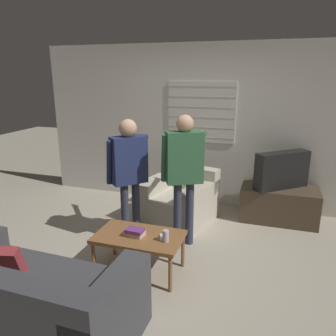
{
  "coord_description": "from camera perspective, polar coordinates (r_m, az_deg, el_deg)",
  "views": [
    {
      "loc": [
        1.19,
        -3.09,
        2.09
      ],
      "look_at": [
        0.04,
        0.49,
        1.0
      ],
      "focal_mm": 35.0,
      "sensor_mm": 36.0,
      "label": 1
    }
  ],
  "objects": [
    {
      "name": "armchair_beige",
      "position": [
        4.84,
        1.99,
        -5.5
      ],
      "size": [
        1.12,
        1.08,
        0.75
      ],
      "rotation": [
        0.0,
        0.0,
        2.89
      ],
      "color": "beige",
      "rests_on": "ground_plane"
    },
    {
      "name": "tv_stand",
      "position": [
        5.1,
        18.69,
        -5.92
      ],
      "size": [
        1.08,
        0.58,
        0.5
      ],
      "color": "#4C3D2D",
      "rests_on": "ground_plane"
    },
    {
      "name": "person_right_standing",
      "position": [
        3.91,
        2.82,
        0.54
      ],
      "size": [
        0.54,
        0.82,
        1.64
      ],
      "rotation": [
        0.0,
        0.0,
        0.48
      ],
      "color": "#33384C",
      "rests_on": "ground_plane"
    },
    {
      "name": "ground_plane",
      "position": [
        3.91,
        -2.84,
        -16.14
      ],
      "size": [
        16.0,
        16.0,
        0.0
      ],
      "primitive_type": "plane",
      "color": "#B2A893"
    },
    {
      "name": "wall_back",
      "position": [
        5.32,
        4.75,
        7.32
      ],
      "size": [
        5.2,
        0.08,
        2.55
      ],
      "color": "silver",
      "rests_on": "ground_plane"
    },
    {
      "name": "couch_blue",
      "position": [
        3.07,
        -23.5,
        -20.81
      ],
      "size": [
        1.78,
        0.97,
        0.79
      ],
      "rotation": [
        0.0,
        0.0,
        -0.02
      ],
      "color": "#424247",
      "rests_on": "ground_plane"
    },
    {
      "name": "spare_remote",
      "position": [
        3.48,
        -1.08,
        -11.98
      ],
      "size": [
        0.08,
        0.14,
        0.02
      ],
      "rotation": [
        0.0,
        0.0,
        0.3
      ],
      "color": "white",
      "rests_on": "coffee_table"
    },
    {
      "name": "coffee_table",
      "position": [
        3.59,
        -5.07,
        -12.18
      ],
      "size": [
        0.93,
        0.55,
        0.44
      ],
      "color": "brown",
      "rests_on": "ground_plane"
    },
    {
      "name": "soda_can",
      "position": [
        3.4,
        -0.41,
        -11.75
      ],
      "size": [
        0.07,
        0.07,
        0.13
      ],
      "color": "silver",
      "rests_on": "coffee_table"
    },
    {
      "name": "book_stack",
      "position": [
        3.54,
        -5.85,
        -11.05
      ],
      "size": [
        0.22,
        0.16,
        0.08
      ],
      "color": "beige",
      "rests_on": "coffee_table"
    },
    {
      "name": "person_left_standing",
      "position": [
        4.06,
        -6.85,
        0.45
      ],
      "size": [
        0.49,
        0.8,
        1.57
      ],
      "rotation": [
        0.0,
        0.0,
        0.81
      ],
      "color": "#33384C",
      "rests_on": "ground_plane"
    },
    {
      "name": "tv",
      "position": [
        4.94,
        19.2,
        -0.34
      ],
      "size": [
        0.76,
        0.69,
        0.53
      ],
      "rotation": [
        0.0,
        0.0,
        3.85
      ],
      "color": "black",
      "rests_on": "tv_stand"
    }
  ]
}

